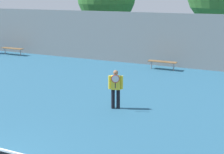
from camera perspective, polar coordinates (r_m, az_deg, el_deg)
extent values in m
cylinder|color=black|center=(12.13, 0.19, -4.00)|extent=(0.14, 0.14, 0.78)
cylinder|color=black|center=(12.12, 1.14, -4.02)|extent=(0.14, 0.14, 0.78)
cube|color=yellow|center=(11.92, 0.67, -1.03)|extent=(0.41, 0.31, 0.54)
cylinder|color=yellow|center=(11.93, -0.44, -0.97)|extent=(0.10, 0.10, 0.52)
cylinder|color=yellow|center=(11.91, 1.79, -1.00)|extent=(0.10, 0.10, 0.52)
sphere|color=#8E6647|center=(11.82, 0.68, 0.81)|extent=(0.19, 0.19, 0.19)
cylinder|color=black|center=(11.66, 0.61, -1.53)|extent=(0.03, 0.03, 0.22)
torus|color=red|center=(11.59, 0.62, -0.32)|extent=(0.30, 0.13, 0.31)
cylinder|color=silver|center=(11.59, 0.62, -0.32)|extent=(0.25, 0.10, 0.27)
cube|color=brown|center=(23.57, -17.76, 5.01)|extent=(1.77, 0.40, 0.04)
cylinder|color=gray|center=(24.08, -18.99, 4.51)|extent=(0.06, 0.06, 0.46)
cylinder|color=gray|center=(23.16, -16.38, 4.32)|extent=(0.06, 0.06, 0.46)
cube|color=brown|center=(18.38, 9.21, 2.79)|extent=(1.67, 0.40, 0.04)
cylinder|color=gray|center=(18.61, 7.18, 2.23)|extent=(0.06, 0.06, 0.46)
cylinder|color=gray|center=(18.29, 11.21, 1.83)|extent=(0.06, 0.06, 0.46)
cube|color=gray|center=(19.45, 6.01, 6.97)|extent=(33.01, 0.06, 3.21)
cylinder|color=brown|center=(24.38, 19.00, 7.13)|extent=(0.40, 0.40, 2.55)
cylinder|color=brown|center=(25.29, -1.00, 7.93)|extent=(0.46, 0.46, 2.29)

